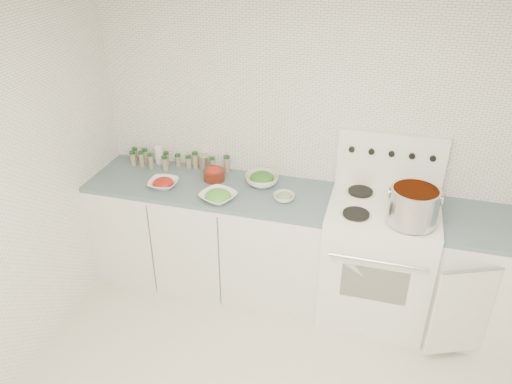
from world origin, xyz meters
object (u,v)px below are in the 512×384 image
object	(u,v)px
stove	(377,256)
bowl_tomato	(163,183)
bowl_snowpea	(218,196)
stock_pot	(414,204)

from	to	relation	value
stove	bowl_tomato	bearing A→B (deg)	-176.18
stove	bowl_tomato	distance (m)	1.69
bowl_snowpea	bowl_tomato	bearing A→B (deg)	170.14
bowl_tomato	bowl_snowpea	world-z (taller)	bowl_snowpea
stock_pot	bowl_snowpea	bearing A→B (deg)	-179.73
stove	bowl_tomato	size ratio (longest dim) A/B	5.79
stove	stock_pot	distance (m)	0.63
stove	bowl_snowpea	distance (m)	1.25
bowl_tomato	bowl_snowpea	xyz separation A→B (m)	(0.47, -0.08, 0.00)
stock_pot	bowl_tomato	distance (m)	1.81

